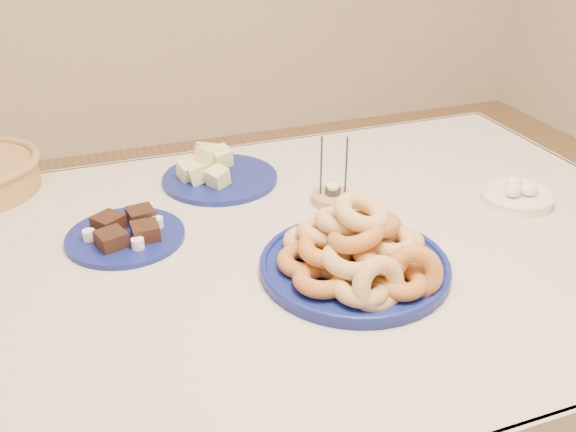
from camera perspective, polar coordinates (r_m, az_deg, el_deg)
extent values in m
cylinder|color=brown|center=(2.07, 14.00, -3.14)|extent=(0.06, 0.06, 0.72)
cube|color=beige|center=(1.29, -0.77, -3.31)|extent=(1.70, 1.10, 0.02)
cube|color=beige|center=(1.81, -6.60, 1.82)|extent=(1.70, 0.01, 0.28)
cylinder|color=navy|center=(1.21, 5.92, -4.54)|extent=(0.36, 0.36, 0.02)
torus|color=navy|center=(1.21, 5.94, -4.17)|extent=(0.36, 0.36, 0.01)
torus|color=tan|center=(1.25, 9.70, -2.29)|extent=(0.14, 0.13, 0.04)
torus|color=#9D5923|center=(1.29, 7.19, -1.16)|extent=(0.15, 0.15, 0.04)
torus|color=#9D5923|center=(1.28, 4.04, -1.26)|extent=(0.14, 0.14, 0.04)
torus|color=tan|center=(1.24, 1.92, -2.35)|extent=(0.14, 0.14, 0.04)
torus|color=#9D5923|center=(1.18, 1.51, -3.96)|extent=(0.13, 0.13, 0.04)
torus|color=#9D5923|center=(1.13, 3.00, -5.65)|extent=(0.15, 0.15, 0.04)
torus|color=tan|center=(1.11, 6.46, -6.37)|extent=(0.11, 0.11, 0.04)
torus|color=#9D5923|center=(1.14, 9.83, -5.70)|extent=(0.13, 0.13, 0.04)
torus|color=#9D5923|center=(1.20, 10.66, -3.92)|extent=(0.11, 0.11, 0.03)
torus|color=tan|center=(1.23, 7.82, -1.03)|extent=(0.12, 0.12, 0.04)
torus|color=#9D5923|center=(1.24, 5.19, -0.74)|extent=(0.12, 0.11, 0.06)
torus|color=tan|center=(1.21, 3.17, -1.54)|extent=(0.14, 0.14, 0.06)
torus|color=#9D5923|center=(1.16, 3.35, -2.91)|extent=(0.15, 0.15, 0.05)
torus|color=tan|center=(1.13, 5.53, -3.89)|extent=(0.14, 0.14, 0.05)
torus|color=#9D5923|center=(1.15, 8.22, -3.55)|extent=(0.14, 0.14, 0.05)
torus|color=tan|center=(1.19, 8.98, -2.28)|extent=(0.14, 0.14, 0.04)
torus|color=#9D5923|center=(1.18, 7.52, -0.66)|extent=(0.13, 0.13, 0.05)
torus|color=tan|center=(1.18, 4.83, -0.47)|extent=(0.15, 0.14, 0.05)
torus|color=#9D5923|center=(1.14, 6.04, -1.73)|extent=(0.15, 0.15, 0.06)
torus|color=tan|center=(1.15, 6.54, 0.32)|extent=(0.15, 0.15, 0.06)
torus|color=tan|center=(1.10, 8.04, -6.10)|extent=(0.11, 0.08, 0.11)
torus|color=#9D5923|center=(1.14, 11.07, -5.03)|extent=(0.12, 0.10, 0.11)
cylinder|color=navy|center=(1.56, -6.06, 3.33)|extent=(0.29, 0.29, 0.01)
cube|color=#DAE18E|center=(1.50, -6.26, 3.44)|extent=(0.06, 0.06, 0.05)
cube|color=#DAE18E|center=(1.53, -7.15, 5.18)|extent=(0.07, 0.06, 0.05)
cube|color=#DAE18E|center=(1.53, -5.96, 5.25)|extent=(0.05, 0.06, 0.05)
cube|color=#DAE18E|center=(1.56, -6.97, 5.60)|extent=(0.06, 0.06, 0.06)
cube|color=#DAE18E|center=(1.55, -8.86, 3.98)|extent=(0.05, 0.06, 0.05)
cube|color=#DAE18E|center=(1.53, -8.08, 3.78)|extent=(0.05, 0.05, 0.05)
cube|color=#DAE18E|center=(1.54, -6.16, 5.35)|extent=(0.07, 0.06, 0.06)
cube|color=#DAE18E|center=(1.59, -6.81, 4.78)|extent=(0.06, 0.06, 0.05)
cube|color=#DAE18E|center=(1.56, -8.42, 4.23)|extent=(0.06, 0.06, 0.06)
cube|color=#DAE18E|center=(1.55, -6.43, 5.47)|extent=(0.05, 0.06, 0.05)
cube|color=#DAE18E|center=(1.59, -7.34, 4.76)|extent=(0.05, 0.05, 0.05)
cube|color=#DAE18E|center=(1.56, -7.37, 5.58)|extent=(0.06, 0.05, 0.05)
cube|color=#DAE18E|center=(1.58, -7.01, 4.75)|extent=(0.07, 0.06, 0.06)
cylinder|color=navy|center=(1.35, -14.24, -1.78)|extent=(0.29, 0.29, 0.01)
cube|color=black|center=(1.31, -15.43, -1.98)|extent=(0.07, 0.07, 0.03)
cube|color=black|center=(1.32, -12.57, -1.33)|extent=(0.05, 0.05, 0.03)
cube|color=black|center=(1.37, -15.69, -0.56)|extent=(0.07, 0.07, 0.03)
cube|color=black|center=(1.38, -12.95, 0.04)|extent=(0.06, 0.06, 0.03)
cylinder|color=white|center=(1.34, -17.28, -1.63)|extent=(0.03, 0.03, 0.02)
cylinder|color=white|center=(1.29, -13.21, -2.40)|extent=(0.03, 0.03, 0.02)
cylinder|color=white|center=(1.36, -11.54, -0.55)|extent=(0.03, 0.03, 0.02)
cylinder|color=tan|center=(1.45, 3.98, 1.58)|extent=(0.12, 0.12, 0.02)
cylinder|color=#3C3C41|center=(1.45, 4.00, 2.23)|extent=(0.05, 0.05, 0.01)
cylinder|color=white|center=(1.44, 4.02, 2.63)|extent=(0.04, 0.04, 0.01)
cylinder|color=#3C3C41|center=(1.42, 2.97, 4.48)|extent=(0.01, 0.01, 0.14)
cylinder|color=#3C3C41|center=(1.42, 5.20, 4.44)|extent=(0.01, 0.01, 0.14)
cylinder|color=white|center=(1.54, 19.64, 1.53)|extent=(0.16, 0.16, 0.02)
torus|color=white|center=(1.54, 19.70, 1.87)|extent=(0.17, 0.17, 0.01)
ellipsoid|color=white|center=(1.51, 19.39, 2.18)|extent=(0.04, 0.03, 0.03)
ellipsoid|color=white|center=(1.53, 20.69, 2.27)|extent=(0.04, 0.03, 0.03)
ellipsoid|color=white|center=(1.55, 19.42, 2.79)|extent=(0.04, 0.03, 0.03)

